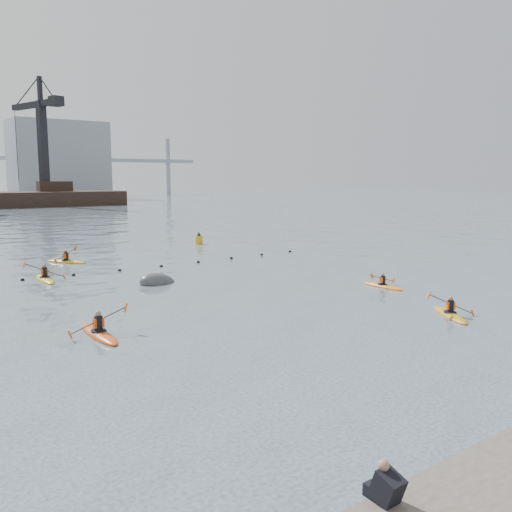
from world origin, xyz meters
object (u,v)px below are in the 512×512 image
Objects in this scene: kayaker_1 at (450,314)px; kayaker_3 at (45,278)px; mooring_buoy at (158,283)px; kayaker_5 at (66,261)px; kayaker_0 at (99,333)px; nav_buoy at (199,240)px; kayaker_4 at (383,285)px.

kayaker_3 reaches higher than kayaker_1.
kayaker_5 is at bearing 100.13° from mooring_buoy.
kayaker_0 is at bearing -136.71° from kayaker_5.
kayaker_0 is 1.48× the size of mooring_buoy.
nav_buoy is at bearing 52.43° from mooring_buoy.
kayaker_0 is at bearing -93.87° from kayaker_3.
kayaker_0 is 1.00× the size of kayaker_3.
nav_buoy is (16.49, 10.01, 0.28)m from kayaker_3.
kayaker_1 is 16.34m from mooring_buoy.
kayaker_5 is (4.62, 19.34, -0.00)m from kayaker_0.
nav_buoy is at bearing 114.11° from kayaker_1.
kayaker_5 is 1.36× the size of mooring_buoy.
kayaker_0 is 10.66m from mooring_buoy.
kayaker_4 is at bearing -92.29° from kayaker_5.
kayaker_0 is 15.14m from kayaker_1.
kayaker_3 is 2.74× the size of nav_buoy.
kayaker_0 is 13.27m from kayaker_3.
nav_buoy is at bearing 33.82° from kayaker_3.
kayaker_0 is 1.16× the size of kayaker_1.
kayaker_5 is at bearing 76.96° from kayaker_0.
kayaker_0 reaches higher than kayaker_4.
kayaker_3 is (1.49, 13.18, -0.00)m from kayaker_0.
kayaker_4 is (16.34, -0.19, -0.02)m from kayaker_0.
nav_buoy is (13.35, 3.85, 0.29)m from kayaker_5.
kayaker_0 is 19.88m from kayaker_5.
kayaker_0 is 1.24× the size of kayaker_4.
kayaker_1 is 0.86× the size of kayaker_3.
kayaker_0 is at bearing -172.35° from kayaker_1.
kayaker_1 is 27.22m from kayaker_5.
nav_buoy is at bearing 52.63° from kayaker_0.
kayaker_3 reaches higher than kayaker_0.
mooring_buoy is 1.85× the size of nav_buoy.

